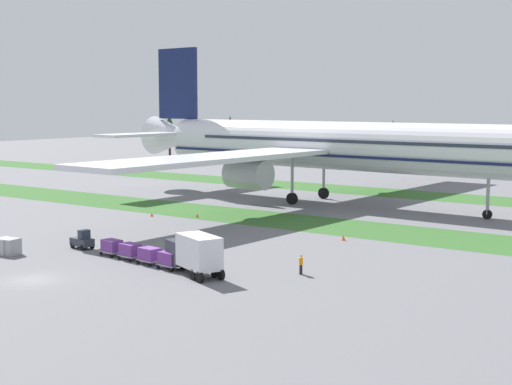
# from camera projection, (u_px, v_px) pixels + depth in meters

# --- Properties ---
(ground_plane) EXTENTS (400.00, 400.00, 0.00)m
(ground_plane) POSITION_uv_depth(u_px,v_px,m) (33.00, 280.00, 62.07)
(ground_plane) COLOR slate
(grass_strip_near) EXTENTS (320.00, 11.31, 0.01)m
(grass_strip_near) POSITION_uv_depth(u_px,v_px,m) (286.00, 221.00, 93.34)
(grass_strip_near) COLOR #336028
(grass_strip_near) RESTS_ON ground
(grass_strip_far) EXTENTS (320.00, 11.31, 0.01)m
(grass_strip_far) POSITION_uv_depth(u_px,v_px,m) (402.00, 194.00, 121.29)
(grass_strip_far) COLOR #336028
(grass_strip_far) RESTS_ON ground
(airliner) EXTENTS (70.70, 86.83, 24.05)m
(airliner) POSITION_uv_depth(u_px,v_px,m) (322.00, 145.00, 109.38)
(airliner) COLOR white
(airliner) RESTS_ON ground
(baggage_tug) EXTENTS (2.75, 1.63, 1.97)m
(baggage_tug) POSITION_uv_depth(u_px,v_px,m) (82.00, 241.00, 75.34)
(baggage_tug) COLOR #2D333D
(baggage_tug) RESTS_ON ground
(cargo_dolly_lead) EXTENTS (2.38, 1.78, 1.55)m
(cargo_dolly_lead) POSITION_uv_depth(u_px,v_px,m) (112.00, 246.00, 71.92)
(cargo_dolly_lead) COLOR #A3A3A8
(cargo_dolly_lead) RESTS_ON ground
(cargo_dolly_second) EXTENTS (2.38, 1.78, 1.55)m
(cargo_dolly_second) POSITION_uv_depth(u_px,v_px,m) (130.00, 250.00, 69.95)
(cargo_dolly_second) COLOR #A3A3A8
(cargo_dolly_second) RESTS_ON ground
(cargo_dolly_third) EXTENTS (2.38, 1.78, 1.55)m
(cargo_dolly_third) POSITION_uv_depth(u_px,v_px,m) (150.00, 254.00, 67.98)
(cargo_dolly_third) COLOR #A3A3A8
(cargo_dolly_third) RESTS_ON ground
(cargo_dolly_fourth) EXTENTS (2.38, 1.78, 1.55)m
(cargo_dolly_fourth) POSITION_uv_depth(u_px,v_px,m) (170.00, 259.00, 66.01)
(cargo_dolly_fourth) COLOR #A3A3A8
(cargo_dolly_fourth) RESTS_ON ground
(catering_truck) EXTENTS (7.30, 4.82, 3.58)m
(catering_truck) POSITION_uv_depth(u_px,v_px,m) (194.00, 252.00, 63.79)
(catering_truck) COLOR #2D333D
(catering_truck) RESTS_ON ground
(ground_crew_marshaller) EXTENTS (0.36, 0.55, 1.74)m
(ground_crew_marshaller) POSITION_uv_depth(u_px,v_px,m) (301.00, 264.00, 64.00)
(ground_crew_marshaller) COLOR black
(ground_crew_marshaller) RESTS_ON ground
(uld_container_0) EXTENTS (2.18, 1.84, 1.60)m
(uld_container_0) POSITION_uv_depth(u_px,v_px,m) (8.00, 246.00, 72.42)
(uld_container_0) COLOR #A3A3A8
(uld_container_0) RESTS_ON ground
(uld_container_1) EXTENTS (2.13, 1.76, 1.57)m
(uld_container_1) POSITION_uv_depth(u_px,v_px,m) (5.00, 246.00, 72.71)
(uld_container_1) COLOR #A3A3A8
(uld_container_1) RESTS_ON ground
(taxiway_marker_0) EXTENTS (0.44, 0.44, 0.47)m
(taxiway_marker_0) POSITION_uv_depth(u_px,v_px,m) (152.00, 215.00, 96.85)
(taxiway_marker_0) COLOR orange
(taxiway_marker_0) RESTS_ON ground
(taxiway_marker_1) EXTENTS (0.44, 0.44, 0.47)m
(taxiway_marker_1) POSITION_uv_depth(u_px,v_px,m) (197.00, 215.00, 96.27)
(taxiway_marker_1) COLOR orange
(taxiway_marker_1) RESTS_ON ground
(taxiway_marker_2) EXTENTS (0.44, 0.44, 0.61)m
(taxiway_marker_2) POSITION_uv_depth(u_px,v_px,m) (343.00, 238.00, 79.94)
(taxiway_marker_2) COLOR orange
(taxiway_marker_2) RESTS_ON ground
(distant_tree_line) EXTENTS (186.12, 10.67, 11.74)m
(distant_tree_line) POSITION_uv_depth(u_px,v_px,m) (444.00, 140.00, 159.56)
(distant_tree_line) COLOR #4C3823
(distant_tree_line) RESTS_ON ground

